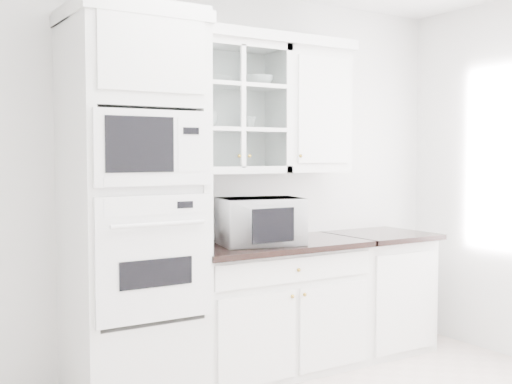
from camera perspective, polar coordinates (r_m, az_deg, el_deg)
room_shell at (r=3.48m, az=6.90°, el=7.46°), size 4.00×3.50×2.70m
oven_column at (r=3.96m, az=-10.85°, el=-1.48°), size 0.76×0.68×2.40m
base_cabinet_run at (r=4.58m, az=1.40°, el=-10.12°), size 1.32×0.67×0.92m
extra_base_cabinet at (r=5.19m, az=10.76°, el=-8.58°), size 0.72×0.67×0.92m
upper_cabinet_glass at (r=4.45m, az=-2.26°, el=7.48°), size 0.80×0.33×0.90m
upper_cabinet_solid at (r=4.82m, az=4.77°, el=7.15°), size 0.55×0.33×0.90m
crown_molding at (r=4.44m, az=-3.32°, el=13.80°), size 2.14×0.38×0.07m
countertop_microwave at (r=4.36m, az=0.32°, el=-2.59°), size 0.64×0.57×0.32m
bowl_a at (r=4.41m, az=-3.81°, el=9.93°), size 0.26×0.26×0.05m
bowl_b at (r=4.56m, az=0.13°, el=9.84°), size 0.28×0.28×0.07m
cup_a at (r=4.35m, az=-4.35°, el=6.45°), size 0.17×0.17×0.11m
cup_b at (r=4.53m, az=-0.64°, el=6.19°), size 0.10×0.10×0.09m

